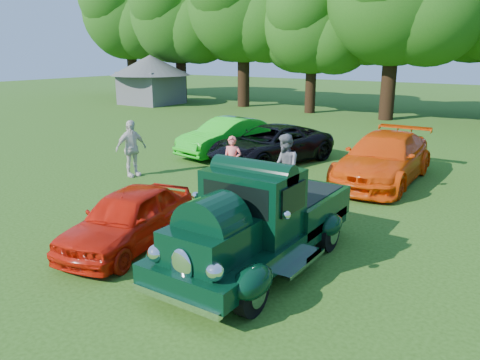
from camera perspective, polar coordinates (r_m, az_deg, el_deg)
The scene contains 11 objects.
ground at distance 10.00m, azimuth -3.01°, elevation -9.62°, with size 120.00×120.00×0.00m, color #254710.
hero_pickup at distance 9.49m, azimuth 2.36°, elevation -5.22°, with size 2.44×5.24×2.05m.
red_convertible at distance 10.72m, azimuth -13.45°, elevation -4.51°, with size 1.54×3.83×1.31m, color red.
back_car_lime at distance 19.74m, azimuth -1.60°, elevation 5.33°, with size 1.60×4.58×1.51m, color #1BBB18.
back_car_black at distance 18.16m, azimuth 3.73°, elevation 4.33°, with size 2.43×5.27×1.46m, color black.
back_car_orange at distance 16.19m, azimuth 17.10°, elevation 2.53°, with size 2.24×5.51×1.60m, color #EB4508.
spectator_pink at distance 14.98m, azimuth -0.94°, elevation 2.29°, with size 0.60×0.39×1.63m, color #F76965.
spectator_grey at distance 13.66m, azimuth 5.49°, elevation 1.57°, with size 0.94×0.74×1.94m, color slate.
spectator_white at distance 16.58m, azimuth -13.13°, elevation 3.76°, with size 1.15×0.48×1.97m, color silver.
gazebo at distance 39.42m, azimuth -10.82°, elevation 12.58°, with size 6.40×6.40×3.90m.
tree_line at distance 32.52m, azimuth 20.37°, elevation 19.59°, with size 65.35×11.13×12.18m.
Camera 1 is at (5.43, -7.25, 4.25)m, focal length 35.00 mm.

